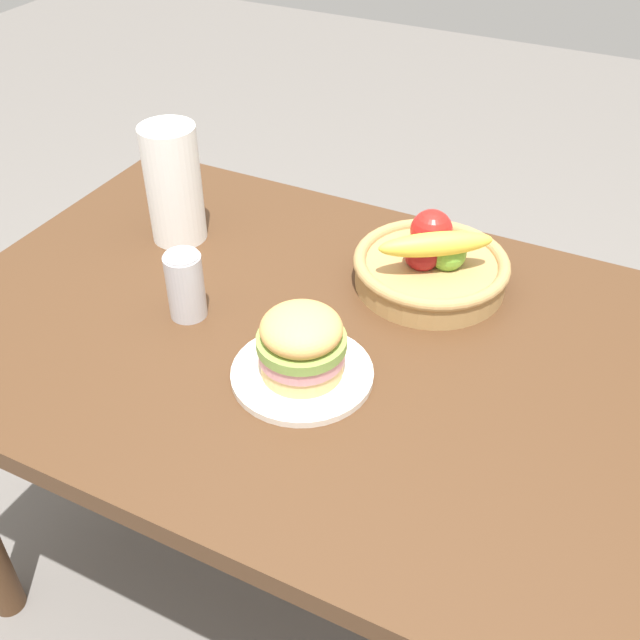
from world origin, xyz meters
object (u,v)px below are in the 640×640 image
Objects in this scene: sandwich at (302,343)px; paper_towel_roll at (174,184)px; fruit_basket at (431,264)px; plate at (302,373)px; soda_can at (185,285)px.

paper_towel_roll is at bearing 147.85° from sandwich.
paper_towel_roll is at bearing -172.20° from fruit_basket.
paper_towel_roll is (-0.42, 0.26, 0.11)m from plate.
sandwich is 0.35m from fruit_basket.
fruit_basket reaches higher than soda_can.
fruit_basket is at bearing 38.43° from soda_can.
paper_towel_roll reaches higher than soda_can.
soda_can is 0.43× the size of fruit_basket.
sandwich is at bearing 116.57° from plate.
paper_towel_roll is at bearing 147.85° from plate.
soda_can is at bearing 167.83° from plate.
sandwich is (-0.00, 0.00, 0.06)m from plate.
fruit_basket is at bearing 74.08° from plate.
paper_towel_roll is (-0.52, -0.07, 0.08)m from fruit_basket.
soda_can is 0.27m from paper_towel_roll.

